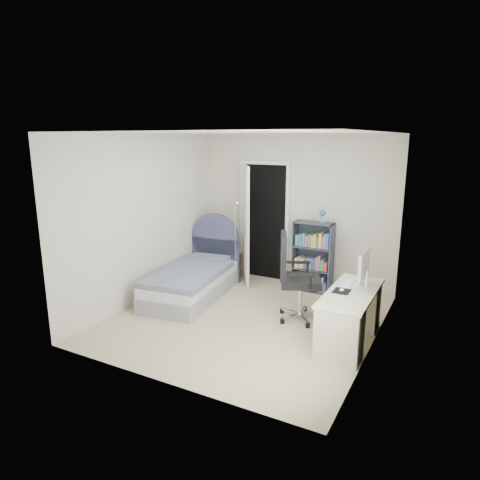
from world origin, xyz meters
The scene contains 8 objects.
room_shell centered at (0.00, 0.00, 1.25)m, with size 3.50×3.70×2.60m.
door centered at (-0.67, 1.55, 1.03)m, with size 0.92×0.72×2.06m.
bed centered at (-1.14, 0.43, 0.27)m, with size 1.14×2.01×1.18m.
nightstand centered at (-1.11, 1.53, 0.36)m, with size 0.36×0.36×0.55m.
floor_lamp centered at (-0.84, 1.27, 0.58)m, with size 0.20×0.20×1.43m.
bookcase centered at (0.44, 1.52, 0.54)m, with size 0.64×0.27×1.35m.
desk centered at (1.43, -0.01, 0.36)m, with size 0.54×1.34×1.10m.
office_chair centered at (0.57, 0.31, 0.66)m, with size 0.70×0.71×1.21m.
Camera 1 is at (2.53, -4.89, 2.44)m, focal length 32.00 mm.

